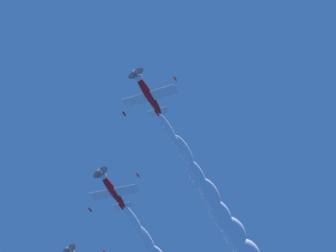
% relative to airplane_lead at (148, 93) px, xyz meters
% --- Properties ---
extents(airplane_lead, '(7.43, 7.38, 3.32)m').
position_rel_airplane_lead_xyz_m(airplane_lead, '(0.00, 0.00, 0.00)').
color(airplane_lead, red).
extents(airplane_left_wingman, '(7.36, 7.38, 3.54)m').
position_rel_airplane_lead_xyz_m(airplane_left_wingman, '(-4.52, 14.61, -0.56)').
color(airplane_left_wingman, red).
extents(smoke_trail_lead, '(18.90, 29.74, 4.77)m').
position_rel_airplane_lead_xyz_m(smoke_trail_lead, '(13.07, 22.59, 1.21)').
color(smoke_trail_lead, white).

